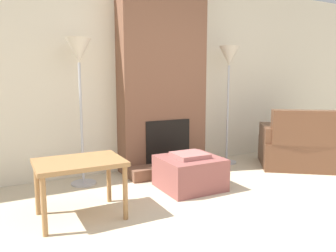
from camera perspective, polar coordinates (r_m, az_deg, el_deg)
ground_plane at (r=2.80m, az=23.66°, el=-18.97°), size 24.00×24.00×0.00m
wall_back at (r=4.60m, az=-2.07°, el=8.97°), size 8.04×0.06×2.60m
fireplace at (r=4.41m, az=-0.90°, el=8.21°), size 1.19×0.60×2.60m
ottoman at (r=3.77m, az=3.79°, el=-8.00°), size 0.66×0.63×0.41m
armchair at (r=4.95m, az=21.82°, el=-3.72°), size 1.30×1.26×0.83m
side_table at (r=3.04m, az=-15.17°, el=-7.02°), size 0.76×0.56×0.53m
floor_lamp_left at (r=3.90m, az=-15.23°, el=10.63°), size 0.29×0.29×1.70m
floor_lamp_right at (r=4.83m, az=10.56°, el=10.33°), size 0.29×0.29×1.70m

